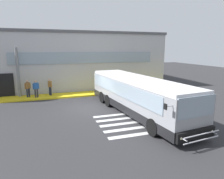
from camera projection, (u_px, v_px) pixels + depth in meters
The scene contains 10 objects.
ground_plane at pixel (89, 108), 16.40m from camera, with size 80.00×90.00×0.02m, color #2B2B2D.
bay_paint_stripes at pixel (132, 123), 13.10m from camera, with size 4.40×3.96×0.01m.
terminal_building at pixel (66, 60), 26.34m from camera, with size 23.25×13.80×6.66m.
boarding_curb at pixel (80, 94), 20.85m from camera, with size 25.45×2.00×0.15m, color yellow.
entry_support_column at pixel (18, 72), 19.16m from camera, with size 0.28×0.28×4.73m, color slate.
bus_main_foreground at pixel (136, 96), 14.76m from camera, with size 3.79×11.99×2.70m.
passenger_near_column at pixel (28, 88), 19.17m from camera, with size 0.53×0.38×1.68m.
passenger_by_doorway at pixel (36, 88), 19.02m from camera, with size 0.57×0.32×1.68m.
passenger_at_curb_edge at pixel (50, 86), 19.93m from camera, with size 0.39×0.51×1.68m.
safety_bollard_yellow at pixel (109, 91), 20.53m from camera, with size 0.18×0.18×0.90m, color yellow.
Camera 1 is at (-3.10, -15.56, 4.80)m, focal length 31.93 mm.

